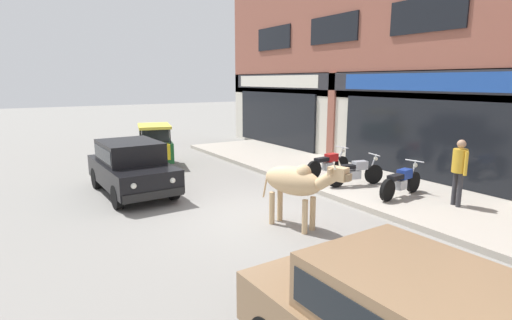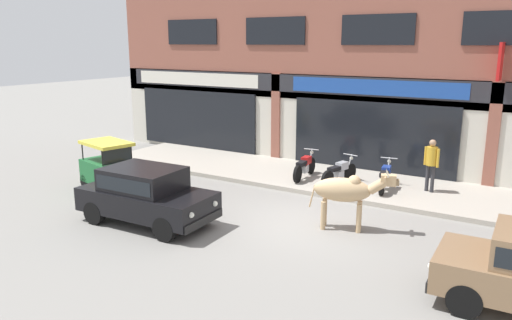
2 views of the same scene
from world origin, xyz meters
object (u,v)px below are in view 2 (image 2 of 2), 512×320
(auto_rickshaw, at_px, (110,169))
(motorcycle_2, at_px, (385,177))
(pedestrian, at_px, (431,160))
(car_0, at_px, (146,193))
(motorcycle_0, at_px, (305,167))
(motorcycle_1, at_px, (339,172))
(cow, at_px, (346,191))

(auto_rickshaw, xyz_separation_m, motorcycle_2, (7.56, 4.03, -0.13))
(auto_rickshaw, height_order, pedestrian, pedestrian)
(car_0, distance_m, pedestrian, 8.39)
(motorcycle_0, bearing_deg, pedestrian, 8.25)
(auto_rickshaw, bearing_deg, motorcycle_0, 38.97)
(car_0, bearing_deg, motorcycle_0, 72.57)
(auto_rickshaw, bearing_deg, motorcycle_1, 32.00)
(motorcycle_1, xyz_separation_m, pedestrian, (2.64, 0.67, 0.60))
(motorcycle_1, relative_size, motorcycle_2, 0.99)
(motorcycle_1, relative_size, pedestrian, 1.12)
(car_0, bearing_deg, auto_rickshaw, 151.70)
(car_0, bearing_deg, motorcycle_2, 52.01)
(auto_rickshaw, bearing_deg, pedestrian, 27.18)
(auto_rickshaw, distance_m, pedestrian, 9.88)
(cow, relative_size, motorcycle_0, 1.15)
(motorcycle_2, bearing_deg, car_0, -127.99)
(motorcycle_0, relative_size, motorcycle_1, 1.01)
(motorcycle_2, relative_size, pedestrian, 1.13)
(pedestrian, bearing_deg, motorcycle_0, -171.75)
(motorcycle_1, bearing_deg, cow, -65.43)
(motorcycle_1, xyz_separation_m, motorcycle_2, (1.42, 0.19, 0.00))
(motorcycle_0, distance_m, pedestrian, 3.99)
(cow, bearing_deg, motorcycle_2, 91.22)
(cow, relative_size, motorcycle_2, 1.16)
(cow, xyz_separation_m, car_0, (-4.52, -2.24, -0.19))
(pedestrian, bearing_deg, motorcycle_2, -158.39)
(cow, bearing_deg, motorcycle_1, 114.57)
(motorcycle_0, bearing_deg, cow, -50.70)
(car_0, relative_size, auto_rickshaw, 1.71)
(cow, bearing_deg, motorcycle_0, 129.30)
(motorcycle_1, bearing_deg, car_0, -118.81)
(car_0, height_order, motorcycle_2, car_0)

